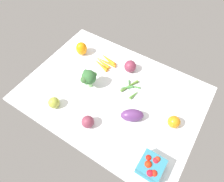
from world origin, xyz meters
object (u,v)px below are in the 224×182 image
(berry_basket, at_px, (151,166))
(carrot_bunch, at_px, (104,62))
(broccoli_head, at_px, (88,78))
(red_onion_center, at_px, (88,122))
(heirloom_tomato_orange, at_px, (174,121))
(bell_pepper_orange, at_px, (82,49))
(heirloom_tomato_green, at_px, (54,103))
(eggplant, at_px, (132,115))
(okra_pile, at_px, (129,88))
(red_onion_near_basket, at_px, (130,66))

(berry_basket, bearing_deg, carrot_bunch, -38.70)
(broccoli_head, xyz_separation_m, red_onion_center, (-0.15, 0.21, -0.05))
(heirloom_tomato_orange, bearing_deg, red_onion_center, 33.05)
(bell_pepper_orange, bearing_deg, red_onion_center, 130.96)
(berry_basket, bearing_deg, bell_pepper_orange, -30.83)
(red_onion_center, bearing_deg, heirloom_tomato_green, 1.43)
(heirloom_tomato_green, height_order, eggplant, eggplant)
(red_onion_center, relative_size, berry_basket, 0.62)
(red_onion_center, bearing_deg, bell_pepper_orange, -49.04)
(okra_pile, relative_size, red_onion_near_basket, 1.86)
(okra_pile, distance_m, red_onion_center, 0.34)
(berry_basket, bearing_deg, red_onion_center, -4.06)
(red_onion_center, distance_m, red_onion_near_basket, 0.46)
(okra_pile, bearing_deg, red_onion_center, 78.61)
(okra_pile, height_order, red_onion_near_basket, red_onion_near_basket)
(heirloom_tomato_orange, distance_m, berry_basket, 0.27)
(heirloom_tomato_green, distance_m, okra_pile, 0.45)
(heirloom_tomato_orange, relative_size, red_onion_center, 0.99)
(okra_pile, relative_size, eggplant, 1.15)
(red_onion_center, height_order, berry_basket, berry_basket)
(broccoli_head, relative_size, heirloom_tomato_orange, 1.88)
(heirloom_tomato_orange, bearing_deg, broccoli_head, 3.59)
(carrot_bunch, height_order, berry_basket, berry_basket)
(broccoli_head, bearing_deg, bell_pepper_orange, -43.50)
(heirloom_tomato_orange, bearing_deg, okra_pile, -14.32)
(red_onion_near_basket, relative_size, bell_pepper_orange, 0.84)
(eggplant, xyz_separation_m, red_onion_center, (0.18, 0.16, -0.00))
(berry_basket, height_order, bell_pepper_orange, bell_pepper_orange)
(red_onion_center, bearing_deg, eggplant, -137.85)
(heirloom_tomato_orange, bearing_deg, berry_basket, 90.03)
(heirloom_tomato_green, bearing_deg, red_onion_center, -178.57)
(okra_pile, relative_size, red_onion_center, 2.10)
(heirloom_tomato_green, distance_m, broccoli_head, 0.24)
(bell_pepper_orange, bearing_deg, carrot_bunch, -177.18)
(carrot_bunch, height_order, eggplant, eggplant)
(carrot_bunch, distance_m, berry_basket, 0.72)
(broccoli_head, distance_m, berry_basket, 0.58)
(heirloom_tomato_orange, height_order, berry_basket, berry_basket)
(carrot_bunch, bearing_deg, heirloom_tomato_green, 83.50)
(heirloom_tomato_orange, xyz_separation_m, red_onion_center, (0.38, 0.25, 0.00))
(broccoli_head, distance_m, eggplant, 0.33)
(broccoli_head, bearing_deg, carrot_bunch, -80.93)
(heirloom_tomato_green, relative_size, red_onion_center, 0.96)
(okra_pile, distance_m, eggplant, 0.20)
(okra_pile, xyz_separation_m, bell_pepper_orange, (0.43, -0.09, 0.04))
(broccoli_head, distance_m, carrot_bunch, 0.22)
(red_onion_center, bearing_deg, red_onion_near_basket, -89.36)
(heirloom_tomato_green, relative_size, red_onion_near_basket, 0.84)
(okra_pile, xyz_separation_m, red_onion_near_basket, (0.07, -0.13, 0.03))
(okra_pile, distance_m, red_onion_near_basket, 0.15)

